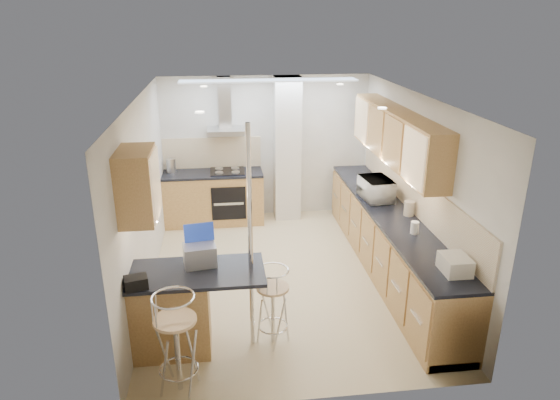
{
  "coord_description": "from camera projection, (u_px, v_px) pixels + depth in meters",
  "views": [
    {
      "loc": [
        -0.79,
        -6.15,
        3.47
      ],
      "look_at": [
        -0.02,
        0.2,
        1.07
      ],
      "focal_mm": 32.0,
      "sensor_mm": 36.0,
      "label": 1
    }
  ],
  "objects": [
    {
      "name": "jar_a",
      "position": [
        378.0,
        181.0,
        7.79
      ],
      "size": [
        0.15,
        0.15,
        0.2
      ],
      "primitive_type": "cylinder",
      "rotation": [
        0.0,
        0.0,
        0.36
      ],
      "color": "beige",
      "rests_on": "right_counter"
    },
    {
      "name": "laptop",
      "position": [
        200.0,
        255.0,
        5.31
      ],
      "size": [
        0.37,
        0.3,
        0.23
      ],
      "primitive_type": "cube",
      "rotation": [
        0.0,
        0.0,
        0.15
      ],
      "color": "#96979D",
      "rests_on": "peninsula"
    },
    {
      "name": "jar_c",
      "position": [
        409.0,
        208.0,
        6.69
      ],
      "size": [
        0.18,
        0.18,
        0.2
      ],
      "primitive_type": "cylinder",
      "rotation": [
        0.0,
        0.0,
        0.32
      ],
      "color": "#B1A58E",
      "rests_on": "right_counter"
    },
    {
      "name": "back_counter",
      "position": [
        214.0,
        197.0,
        8.7
      ],
      "size": [
        1.7,
        0.63,
        0.92
      ],
      "color": "#9D703E",
      "rests_on": "ground"
    },
    {
      "name": "bread_bin",
      "position": [
        455.0,
        264.0,
        5.21
      ],
      "size": [
        0.27,
        0.34,
        0.18
      ],
      "primitive_type": "cube",
      "rotation": [
        0.0,
        0.0,
        -0.01
      ],
      "color": "beige",
      "rests_on": "right_counter"
    },
    {
      "name": "jar_d",
      "position": [
        415.0,
        228.0,
        6.14
      ],
      "size": [
        0.12,
        0.12,
        0.15
      ],
      "primitive_type": "cylinder",
      "rotation": [
        0.0,
        0.0,
        0.2
      ],
      "color": "white",
      "rests_on": "right_counter"
    },
    {
      "name": "bar_stool_end",
      "position": [
        273.0,
        306.0,
        5.47
      ],
      "size": [
        0.5,
        0.5,
        0.92
      ],
      "primitive_type": null,
      "rotation": [
        0.0,
        0.0,
        1.12
      ],
      "color": "tan",
      "rests_on": "ground"
    },
    {
      "name": "bar_stool_near",
      "position": [
        177.0,
        344.0,
        4.74
      ],
      "size": [
        0.47,
        0.47,
        1.06
      ],
      "primitive_type": null,
      "rotation": [
        0.0,
        0.0,
        0.09
      ],
      "color": "tan",
      "rests_on": "ground"
    },
    {
      "name": "room_shell",
      "position": [
        303.0,
        163.0,
        6.86
      ],
      "size": [
        3.64,
        4.84,
        2.51
      ],
      "color": "beige",
      "rests_on": "ground"
    },
    {
      "name": "right_counter",
      "position": [
        388.0,
        241.0,
        7.03
      ],
      "size": [
        0.63,
        4.4,
        0.92
      ],
      "color": "#9D703E",
      "rests_on": "ground"
    },
    {
      "name": "peninsula",
      "position": [
        197.0,
        310.0,
        5.38
      ],
      "size": [
        1.47,
        0.72,
        0.94
      ],
      "color": "#9D703E",
      "rests_on": "ground"
    },
    {
      "name": "bag",
      "position": [
        136.0,
        282.0,
        4.88
      ],
      "size": [
        0.25,
        0.21,
        0.12
      ],
      "primitive_type": "cube",
      "rotation": [
        0.0,
        0.0,
        0.24
      ],
      "color": "black",
      "rests_on": "peninsula"
    },
    {
      "name": "jar_b",
      "position": [
        379.0,
        185.0,
        7.68
      ],
      "size": [
        0.14,
        0.14,
        0.16
      ],
      "primitive_type": "cylinder",
      "rotation": [
        0.0,
        0.0,
        -0.34
      ],
      "color": "beige",
      "rests_on": "right_counter"
    },
    {
      "name": "ground",
      "position": [
        283.0,
        276.0,
        7.02
      ],
      "size": [
        4.8,
        4.8,
        0.0
      ],
      "primitive_type": "plane",
      "color": "beige",
      "rests_on": "ground"
    },
    {
      "name": "kettle",
      "position": [
        171.0,
        166.0,
        8.5
      ],
      "size": [
        0.16,
        0.16,
        0.24
      ],
      "primitive_type": "cylinder",
      "color": "silver",
      "rests_on": "back_counter"
    },
    {
      "name": "microwave",
      "position": [
        376.0,
        189.0,
        7.25
      ],
      "size": [
        0.44,
        0.61,
        0.32
      ],
      "primitive_type": "imported",
      "rotation": [
        0.0,
        0.0,
        1.68
      ],
      "color": "white",
      "rests_on": "right_counter"
    }
  ]
}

